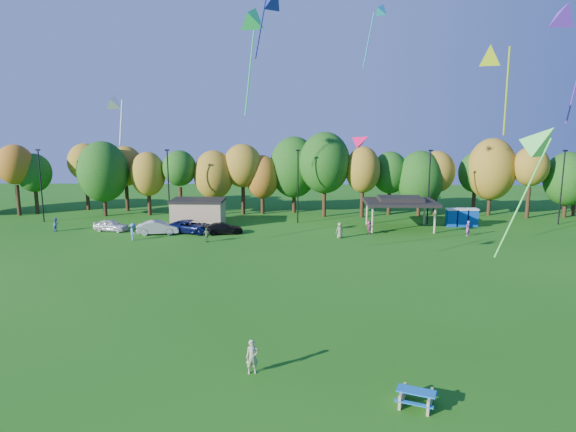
{
  "coord_description": "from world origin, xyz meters",
  "views": [
    {
      "loc": [
        2.48,
        -22.58,
        12.45
      ],
      "look_at": [
        1.71,
        6.0,
        7.17
      ],
      "focal_mm": 32.0,
      "sensor_mm": 36.0,
      "label": 1
    }
  ],
  "objects_px": {
    "porta_potties": "(462,217)",
    "picnic_table": "(416,397)",
    "car_a": "(111,225)",
    "car_b": "(158,228)",
    "kite_flyer": "(252,357)",
    "car_d": "(223,228)",
    "car_c": "(191,227)"
  },
  "relations": [
    {
      "from": "picnic_table",
      "to": "car_c",
      "type": "bearing_deg",
      "value": 137.65
    },
    {
      "from": "kite_flyer",
      "to": "car_a",
      "type": "bearing_deg",
      "value": 106.02
    },
    {
      "from": "porta_potties",
      "to": "car_a",
      "type": "distance_m",
      "value": 41.38
    },
    {
      "from": "picnic_table",
      "to": "car_a",
      "type": "xyz_separation_m",
      "value": [
        -27.06,
        36.2,
        0.26
      ]
    },
    {
      "from": "picnic_table",
      "to": "car_b",
      "type": "distance_m",
      "value": 40.65
    },
    {
      "from": "picnic_table",
      "to": "kite_flyer",
      "type": "distance_m",
      "value": 8.06
    },
    {
      "from": "kite_flyer",
      "to": "car_b",
      "type": "height_order",
      "value": "kite_flyer"
    },
    {
      "from": "porta_potties",
      "to": "car_d",
      "type": "bearing_deg",
      "value": -169.88
    },
    {
      "from": "car_a",
      "to": "car_d",
      "type": "distance_m",
      "value": 13.2
    },
    {
      "from": "porta_potties",
      "to": "kite_flyer",
      "type": "xyz_separation_m",
      "value": [
        -21.69,
        -37.25,
        -0.22
      ]
    },
    {
      "from": "car_a",
      "to": "car_b",
      "type": "distance_m",
      "value": 6.08
    },
    {
      "from": "porta_potties",
      "to": "kite_flyer",
      "type": "bearing_deg",
      "value": -120.21
    },
    {
      "from": "car_c",
      "to": "car_d",
      "type": "xyz_separation_m",
      "value": [
        3.72,
        -0.39,
        -0.1
      ]
    },
    {
      "from": "car_a",
      "to": "picnic_table",
      "type": "bearing_deg",
      "value": -130.65
    },
    {
      "from": "porta_potties",
      "to": "car_c",
      "type": "distance_m",
      "value": 32.11
    },
    {
      "from": "porta_potties",
      "to": "picnic_table",
      "type": "height_order",
      "value": "porta_potties"
    },
    {
      "from": "picnic_table",
      "to": "car_b",
      "type": "relative_size",
      "value": 0.45
    },
    {
      "from": "car_a",
      "to": "car_c",
      "type": "xyz_separation_m",
      "value": [
        9.43,
        -0.75,
        0.05
      ]
    },
    {
      "from": "kite_flyer",
      "to": "car_d",
      "type": "relative_size",
      "value": 0.4
    },
    {
      "from": "porta_potties",
      "to": "picnic_table",
      "type": "xyz_separation_m",
      "value": [
        -14.15,
        -40.06,
        -0.68
      ]
    },
    {
      "from": "porta_potties",
      "to": "car_a",
      "type": "relative_size",
      "value": 0.94
    },
    {
      "from": "kite_flyer",
      "to": "car_a",
      "type": "xyz_separation_m",
      "value": [
        -19.51,
        33.39,
        -0.2
      ]
    },
    {
      "from": "kite_flyer",
      "to": "car_d",
      "type": "height_order",
      "value": "kite_flyer"
    },
    {
      "from": "porta_potties",
      "to": "car_c",
      "type": "xyz_separation_m",
      "value": [
        -31.77,
        -4.61,
        -0.37
      ]
    },
    {
      "from": "picnic_table",
      "to": "car_b",
      "type": "bearing_deg",
      "value": 142.59
    },
    {
      "from": "picnic_table",
      "to": "car_c",
      "type": "relative_size",
      "value": 0.39
    },
    {
      "from": "kite_flyer",
      "to": "car_d",
      "type": "bearing_deg",
      "value": 86.87
    },
    {
      "from": "kite_flyer",
      "to": "car_b",
      "type": "xyz_separation_m",
      "value": [
        -13.62,
        31.89,
        -0.11
      ]
    },
    {
      "from": "porta_potties",
      "to": "car_d",
      "type": "height_order",
      "value": "porta_potties"
    },
    {
      "from": "picnic_table",
      "to": "car_a",
      "type": "distance_m",
      "value": 45.2
    },
    {
      "from": "car_b",
      "to": "car_c",
      "type": "bearing_deg",
      "value": -88.59
    },
    {
      "from": "car_a",
      "to": "car_b",
      "type": "relative_size",
      "value": 0.86
    }
  ]
}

